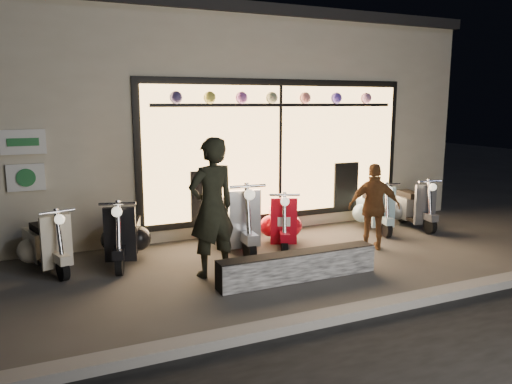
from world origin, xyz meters
TOP-DOWN VIEW (x-y plane):
  - ground at (0.00, 0.00)m, footprint 40.00×40.00m
  - kerb at (0.00, -2.00)m, footprint 40.00×0.25m
  - shop_building at (0.00, 4.98)m, footprint 10.20×6.23m
  - graffiti_barrier at (-0.22, -0.65)m, footprint 2.36×0.28m
  - scooter_silver at (-0.45, 1.19)m, footprint 0.59×1.62m
  - scooter_red at (0.40, 1.06)m, footprint 0.78×1.33m
  - scooter_black at (-2.26, 1.26)m, footprint 0.71×1.42m
  - scooter_cream at (-3.40, 1.32)m, footprint 0.66×1.33m
  - scooter_blue at (2.56, 1.30)m, footprint 0.67×1.34m
  - scooter_grey at (3.39, 1.21)m, footprint 0.57×1.36m
  - man at (-1.23, 0.03)m, footprint 0.81×0.62m
  - woman at (1.66, 0.14)m, footprint 0.92×0.71m

SIDE VIEW (x-z plane):
  - ground at x=0.00m, z-range 0.00..0.00m
  - kerb at x=0.00m, z-range 0.00..0.12m
  - graffiti_barrier at x=-0.22m, z-range 0.00..0.40m
  - scooter_cream at x=-3.40m, z-range -0.09..0.85m
  - scooter_blue at x=2.56m, z-range -0.09..0.86m
  - scooter_grey at x=3.39m, z-range -0.10..0.87m
  - scooter_red at x=0.40m, z-range -0.10..0.87m
  - scooter_black at x=-2.26m, z-range -0.10..0.91m
  - scooter_silver at x=-0.45m, z-range -0.11..1.04m
  - woman at x=1.66m, z-range 0.00..1.46m
  - man at x=-1.23m, z-range 0.00..1.98m
  - shop_building at x=0.00m, z-range 0.00..4.20m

